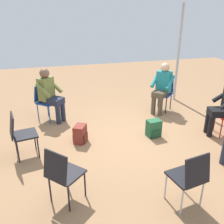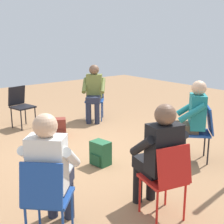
{
  "view_description": "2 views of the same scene",
  "coord_description": "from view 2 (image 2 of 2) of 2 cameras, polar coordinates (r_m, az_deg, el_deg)",
  "views": [
    {
      "loc": [
        -4.26,
        1.46,
        2.54
      ],
      "look_at": [
        -0.1,
        0.38,
        0.68
      ],
      "focal_mm": 40.0,
      "sensor_mm": 36.0,
      "label": 1
    },
    {
      "loc": [
        -2.6,
        -4.02,
        1.92
      ],
      "look_at": [
        0.4,
        -0.3,
        0.7
      ],
      "focal_mm": 50.0,
      "sensor_mm": 36.0,
      "label": 2
    }
  ],
  "objects": [
    {
      "name": "person_in_black",
      "position": [
        3.34,
        8.51,
        -7.38
      ],
      "size": [
        0.57,
        0.58,
        1.24
      ],
      "rotation": [
        0.0,
        0.0,
        -0.24
      ],
      "color": "black",
      "rests_on": "ground"
    },
    {
      "name": "backpack_near_laptop_user",
      "position": [
        4.69,
        -2.11,
        -7.76
      ],
      "size": [
        0.28,
        0.31,
        0.36
      ],
      "rotation": [
        0.0,
        0.0,
        1.72
      ],
      "color": "#235B38",
      "rests_on": "ground"
    },
    {
      "name": "ground_plane",
      "position": [
        5.16,
        -5.57,
        -7.58
      ],
      "size": [
        14.0,
        14.0,
        0.0
      ],
      "primitive_type": "plane",
      "color": "#99704C"
    },
    {
      "name": "chair_southwest",
      "position": [
        2.97,
        -11.92,
        -14.67
      ],
      "size": [
        0.58,
        0.58,
        0.85
      ],
      "rotation": [
        0.0,
        0.0,
        -0.79
      ],
      "color": "#1E4799",
      "rests_on": "ground"
    },
    {
      "name": "backpack_by_empty_chair",
      "position": [
        5.96,
        -9.77,
        -3.08
      ],
      "size": [
        0.34,
        0.31,
        0.36
      ],
      "rotation": [
        0.0,
        0.0,
        2.64
      ],
      "color": "maroon",
      "rests_on": "ground"
    },
    {
      "name": "chair_northeast",
      "position": [
        7.07,
        -3.16,
        2.69
      ],
      "size": [
        0.58,
        0.59,
        0.85
      ],
      "rotation": [
        0.0,
        0.0,
        2.41
      ],
      "color": "#1E4799",
      "rests_on": "ground"
    },
    {
      "name": "chair_north",
      "position": [
        6.7,
        -16.39,
        1.46
      ],
      "size": [
        0.47,
        0.5,
        0.85
      ],
      "rotation": [
        0.0,
        0.0,
        -2.94
      ],
      "color": "black",
      "rests_on": "ground"
    },
    {
      "name": "chair_southeast",
      "position": [
        4.92,
        15.98,
        -3.06
      ],
      "size": [
        0.58,
        0.59,
        0.85
      ],
      "rotation": [
        0.0,
        0.0,
        0.76
      ],
      "color": "#1E4799",
      "rests_on": "ground"
    },
    {
      "name": "chair_south",
      "position": [
        3.29,
        10.0,
        -11.53
      ],
      "size": [
        0.48,
        0.52,
        0.85
      ],
      "rotation": [
        0.0,
        0.0,
        -0.24
      ],
      "color": "red",
      "rests_on": "ground"
    },
    {
      "name": "person_in_teal",
      "position": [
        4.84,
        14.19,
        -0.78
      ],
      "size": [
        0.63,
        0.63,
        1.24
      ],
      "rotation": [
        0.0,
        0.0,
        0.76
      ],
      "color": "#4C4233",
      "rests_on": "ground"
    },
    {
      "name": "person_in_olive",
      "position": [
        6.87,
        -3.33,
        4.03
      ],
      "size": [
        0.63,
        0.63,
        1.24
      ],
      "rotation": [
        0.0,
        0.0,
        2.41
      ],
      "color": "#23283D",
      "rests_on": "ground"
    },
    {
      "name": "person_with_laptop",
      "position": [
        3.02,
        -11.11,
        -9.89
      ],
      "size": [
        0.64,
        0.64,
        1.24
      ],
      "rotation": [
        0.0,
        0.0,
        -0.79
      ],
      "color": "#23283D",
      "rests_on": "ground"
    }
  ]
}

